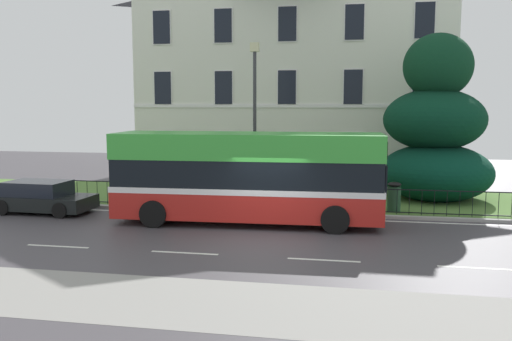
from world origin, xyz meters
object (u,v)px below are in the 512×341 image
parked_hatchback_00 (42,197)px  evergreen_tree (435,133)px  georgian_townhouse (298,68)px  litter_bin (394,197)px  single_decker_bus (248,176)px  street_lamp_post (255,113)px

parked_hatchback_00 → evergreen_tree: bearing=22.2°
georgian_townhouse → litter_bin: size_ratio=15.27×
evergreen_tree → single_decker_bus: evergreen_tree is taller
single_decker_bus → georgian_townhouse: bearing=87.4°
single_decker_bus → litter_bin: (5.30, 2.60, -1.01)m
georgian_townhouse → single_decker_bus: (-0.16, -15.24, -4.84)m
georgian_townhouse → evergreen_tree: size_ratio=2.38×
georgian_townhouse → single_decker_bus: bearing=-90.6°
single_decker_bus → street_lamp_post: size_ratio=1.45×
evergreen_tree → street_lamp_post: evergreen_tree is taller
evergreen_tree → single_decker_bus: 9.53m
single_decker_bus → street_lamp_post: bearing=94.2°
street_lamp_post → litter_bin: (5.64, -0.58, -3.23)m
parked_hatchback_00 → street_lamp_post: size_ratio=0.60×
evergreen_tree → parked_hatchback_00: 16.82m
georgian_townhouse → evergreen_tree: (7.08, -9.18, -3.56)m
single_decker_bus → street_lamp_post: 3.89m
evergreen_tree → street_lamp_post: size_ratio=1.11×
litter_bin → parked_hatchback_00: bearing=-170.9°
georgian_townhouse → evergreen_tree: georgian_townhouse is taller
georgian_townhouse → parked_hatchback_00: (-8.58, -14.84, -5.94)m
georgian_townhouse → street_lamp_post: size_ratio=2.64×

